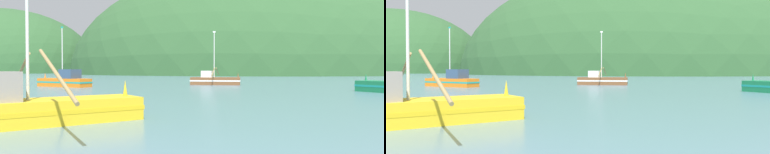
# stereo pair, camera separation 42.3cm
# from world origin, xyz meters

# --- Properties ---
(hill_mid_right) EXTENTS (117.34, 93.87, 78.20)m
(hill_mid_right) POSITION_xyz_m (-125.59, 203.41, 0.00)
(hill_mid_right) COLOR #2D562D
(hill_mid_right) RESTS_ON ground
(hill_mid_left) EXTENTS (177.78, 142.22, 102.60)m
(hill_mid_left) POSITION_xyz_m (22.70, 173.88, 0.00)
(hill_mid_left) COLOR #2D562D
(hill_mid_left) RESTS_ON ground
(fishing_boat_yellow) EXTENTS (8.02, 9.11, 7.43)m
(fishing_boat_yellow) POSITION_xyz_m (-3.63, 9.88, 0.63)
(fishing_boat_yellow) COLOR gold
(fishing_boat_yellow) RESTS_ON ground
(fishing_boat_orange) EXTENTS (7.68, 5.00, 7.45)m
(fishing_boat_orange) POSITION_xyz_m (-14.80, 38.78, 0.74)
(fishing_boat_orange) COLOR orange
(fishing_boat_orange) RESTS_ON ground
(fishing_boat_brown) EXTENTS (7.09, 10.64, 7.47)m
(fishing_boat_brown) POSITION_xyz_m (3.66, 45.51, 0.66)
(fishing_boat_brown) COLOR brown
(fishing_boat_brown) RESTS_ON ground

